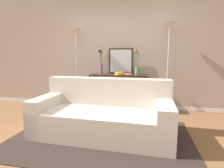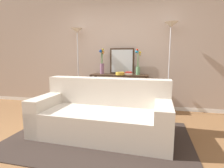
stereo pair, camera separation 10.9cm
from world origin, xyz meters
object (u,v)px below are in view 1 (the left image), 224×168
(book_row_under_console, at_px, (102,106))
(fruit_bowl, at_px, (119,73))
(floor_lamp_right, at_px, (169,43))
(console_table, at_px, (118,85))
(wall_mirror, at_px, (121,61))
(book_stack, at_px, (128,73))
(vase_short_flowers, at_px, (137,65))
(couch, at_px, (104,115))
(floor_lamp_left, at_px, (76,46))
(vase_tall_flowers, at_px, (101,64))

(book_row_under_console, bearing_deg, fruit_bowl, -16.23)
(floor_lamp_right, relative_size, fruit_bowl, 9.69)
(book_row_under_console, bearing_deg, console_table, 0.00)
(wall_mirror, relative_size, book_stack, 3.39)
(console_table, distance_m, vase_short_flowers, 0.64)
(vase_short_flowers, relative_size, book_stack, 3.24)
(book_row_under_console, bearing_deg, book_stack, -9.80)
(couch, bearing_deg, vase_short_flowers, 72.63)
(floor_lamp_right, height_order, book_row_under_console, floor_lamp_right)
(book_stack, bearing_deg, couch, -100.88)
(book_row_under_console, bearing_deg, floor_lamp_left, -179.74)
(console_table, distance_m, book_row_under_console, 0.65)
(console_table, relative_size, book_row_under_console, 4.36)
(floor_lamp_left, bearing_deg, console_table, 0.16)
(fruit_bowl, bearing_deg, book_stack, 5.63)
(couch, relative_size, console_table, 1.63)
(vase_tall_flowers, distance_m, book_stack, 0.71)
(console_table, xyz_separation_m, floor_lamp_left, (-1.02, -0.00, 0.92))
(vase_tall_flowers, height_order, book_stack, vase_tall_flowers)
(fruit_bowl, xyz_separation_m, book_stack, (0.19, 0.02, 0.00))
(fruit_bowl, bearing_deg, couch, -92.37)
(wall_mirror, xyz_separation_m, book_row_under_console, (-0.42, -0.16, -1.09))
(floor_lamp_left, relative_size, wall_mirror, 3.16)
(book_stack, bearing_deg, floor_lamp_left, 175.24)
(couch, distance_m, book_stack, 1.39)
(couch, bearing_deg, floor_lamp_right, 50.93)
(vase_tall_flowers, bearing_deg, floor_lamp_right, -1.57)
(console_table, xyz_separation_m, fruit_bowl, (0.04, -0.13, 0.29))
(floor_lamp_left, relative_size, floor_lamp_right, 0.98)
(vase_tall_flowers, height_order, fruit_bowl, vase_tall_flowers)
(console_table, relative_size, fruit_bowl, 6.51)
(wall_mirror, height_order, vase_short_flowers, wall_mirror)
(vase_short_flowers, bearing_deg, book_row_under_console, -178.70)
(couch, distance_m, floor_lamp_left, 2.06)
(fruit_bowl, distance_m, book_stack, 0.19)
(floor_lamp_left, relative_size, vase_tall_flowers, 3.21)
(couch, bearing_deg, book_row_under_console, 105.75)
(floor_lamp_right, relative_size, vase_tall_flowers, 3.29)
(console_table, height_order, vase_tall_flowers, vase_tall_flowers)
(floor_lamp_left, xyz_separation_m, vase_tall_flowers, (0.59, 0.04, -0.41))
(floor_lamp_right, bearing_deg, fruit_bowl, -173.29)
(vase_tall_flowers, xyz_separation_m, book_stack, (0.66, -0.15, -0.21))
(console_table, relative_size, floor_lamp_right, 0.67)
(book_stack, bearing_deg, wall_mirror, 126.93)
(floor_lamp_right, height_order, fruit_bowl, floor_lamp_right)
(floor_lamp_right, height_order, vase_tall_flowers, floor_lamp_right)
(vase_tall_flowers, bearing_deg, vase_short_flowers, -1.37)
(floor_lamp_left, xyz_separation_m, floor_lamp_right, (2.11, -0.00, 0.04))
(book_stack, bearing_deg, vase_short_flowers, 33.53)
(floor_lamp_right, relative_size, vase_short_flowers, 3.39)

